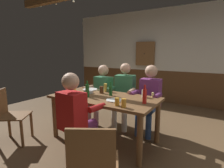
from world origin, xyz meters
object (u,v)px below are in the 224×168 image
object	(u,v)px
bottle_2	(111,90)
dining_table	(104,103)
table_candle	(153,95)
wall_dart_cabinet	(145,54)
condiment_caddy	(89,92)
pint_glass_0	(117,102)
plate_0	(114,100)
pint_glass_5	(105,88)
person_2	(149,96)
chair_empty_near_left	(9,114)
bottle_1	(87,90)
chair_empty_near_right	(93,167)
person_3	(76,113)
plate_1	(90,89)
pint_glass_2	(144,94)
bottle_0	(145,96)
pint_glass_4	(75,88)
person_0	(101,90)
pint_glass_3	(111,89)
pint_glass_1	(102,90)
person_1	(124,92)
pint_glass_6	(124,103)

from	to	relation	value
bottle_2	dining_table	bearing A→B (deg)	-114.17
table_candle	wall_dart_cabinet	size ratio (longest dim) A/B	0.11
condiment_caddy	pint_glass_0	xyz separation A→B (m)	(0.81, -0.39, 0.03)
table_candle	plate_0	size ratio (longest dim) A/B	0.33
pint_glass_5	dining_table	bearing A→B (deg)	-59.42
person_2	pint_glass_5	xyz separation A→B (m)	(-0.72, -0.35, 0.14)
chair_empty_near_left	pint_glass_0	distance (m)	1.82
plate_0	bottle_1	xyz separation A→B (m)	(-0.48, -0.04, 0.10)
table_candle	chair_empty_near_left	bearing A→B (deg)	-147.18
chair_empty_near_left	plate_0	bearing A→B (deg)	81.14
bottle_2	pint_glass_0	world-z (taller)	bottle_2
chair_empty_near_right	person_2	bearing A→B (deg)	65.52
person_3	plate_0	xyz separation A→B (m)	(0.27, 0.55, 0.08)
plate_1	pint_glass_2	xyz separation A→B (m)	(1.11, 0.00, 0.05)
person_2	chair_empty_near_right	distance (m)	1.93
wall_dart_cabinet	bottle_0	bearing A→B (deg)	-68.49
plate_1	pint_glass_4	xyz separation A→B (m)	(-0.12, -0.30, 0.06)
bottle_0	person_0	bearing A→B (deg)	150.52
plate_0	condiment_caddy	bearing A→B (deg)	163.91
plate_1	wall_dart_cabinet	xyz separation A→B (m)	(0.13, 2.49, 0.67)
chair_empty_near_right	pint_glass_3	distance (m)	1.78
pint_glass_1	wall_dart_cabinet	bearing A→B (deg)	94.96
pint_glass_1	plate_0	bearing A→B (deg)	-34.28
person_3	pint_glass_2	distance (m)	1.14
pint_glass_1	pint_glass_3	distance (m)	0.18
condiment_caddy	pint_glass_1	size ratio (longest dim) A/B	1.11
person_0	bottle_2	distance (m)	0.82
person_3	chair_empty_near_left	bearing A→B (deg)	-164.02
person_2	bottle_0	distance (m)	0.75
bottle_1	pint_glass_4	world-z (taller)	bottle_1
person_3	dining_table	bearing A→B (deg)	97.16
dining_table	chair_empty_near_right	size ratio (longest dim) A/B	1.98
chair_empty_near_left	pint_glass_5	xyz separation A→B (m)	(1.08, 1.21, 0.35)
pint_glass_0	pint_glass_4	bearing A→B (deg)	162.97
dining_table	bottle_2	distance (m)	0.23
person_1	pint_glass_6	xyz separation A→B (m)	(0.54, -1.03, 0.12)
person_3	chair_empty_near_left	size ratio (longest dim) A/B	1.38
person_1	pint_glass_3	xyz separation A→B (m)	(-0.09, -0.35, 0.11)
pint_glass_1	person_1	bearing A→B (deg)	70.31
chair_empty_near_left	plate_1	world-z (taller)	chair_empty_near_left
person_3	bottle_2	distance (m)	0.81
person_2	pint_glass_1	xyz separation A→B (m)	(-0.70, -0.50, 0.12)
person_1	pint_glass_0	bearing A→B (deg)	105.11
bottle_1	pint_glass_5	xyz separation A→B (m)	(0.02, 0.49, -0.03)
dining_table	chair_empty_near_right	distance (m)	1.44
pint_glass_4	plate_0	bearing A→B (deg)	-8.18
bottle_2	pint_glass_6	size ratio (longest dim) A/B	1.96
pint_glass_3	pint_glass_4	world-z (taller)	pint_glass_4
pint_glass_1	chair_empty_near_right	bearing A→B (deg)	-57.46
condiment_caddy	pint_glass_5	size ratio (longest dim) A/B	0.92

